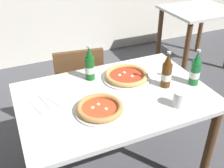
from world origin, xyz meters
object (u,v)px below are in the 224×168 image
Objects in this scene: beer_bottle_right at (167,72)px; beer_bottle_left at (195,70)px; dining_table_main at (115,109)px; pizza_margherita_near at (126,76)px; chair_behind_table at (79,86)px; dining_table_background at (197,21)px; beer_bottle_center at (90,65)px; napkin_with_cutlery at (48,101)px; paper_cup at (179,99)px; pizza_marinara_far at (100,108)px.

beer_bottle_left is at bearing -15.12° from beer_bottle_right.
beer_bottle_right is at bearing 164.88° from beer_bottle_left.
dining_table_main is 4.86× the size of beer_bottle_left.
chair_behind_table is at bearing 115.05° from pizza_margherita_near.
dining_table_main is 0.58m from beer_bottle_left.
beer_bottle_left reaches higher than dining_table_background.
beer_bottle_center is 0.38m from napkin_with_cutlery.
beer_bottle_right reaches higher than pizza_margherita_near.
paper_cup is at bearing -144.55° from beer_bottle_left.
beer_bottle_left is 1.00× the size of beer_bottle_center.
chair_behind_table reaches higher than pizza_margherita_near.
beer_bottle_right is (0.49, 0.08, 0.08)m from pizza_marinara_far.
paper_cup reaches higher than dining_table_main.
dining_table_main is 0.24m from pizza_marinara_far.
pizza_marinara_far is (-0.09, -0.73, 0.29)m from chair_behind_table.
dining_table_background is at bearing 29.73° from napkin_with_cutlery.
dining_table_background is at bearing 44.46° from beer_bottle_right.
chair_behind_table is at bearing 112.44° from paper_cup.
dining_table_main is 4.14× the size of pizza_marinara_far.
beer_bottle_right is (0.41, -0.65, 0.37)m from chair_behind_table.
pizza_marinara_far is at bearing -40.14° from napkin_with_cutlery.
pizza_marinara_far is 0.51m from beer_bottle_right.
dining_table_main is 2.13m from dining_table_background.
beer_bottle_left reaches higher than pizza_margherita_near.
chair_behind_table is at bearing 56.93° from napkin_with_cutlery.
napkin_with_cutlery is (-0.55, -0.06, -0.02)m from pizza_margherita_near.
paper_cup is at bearing -132.21° from dining_table_background.
beer_bottle_center reaches higher than dining_table_main.
beer_bottle_left is (0.38, -0.24, 0.08)m from pizza_margherita_near.
paper_cup reaches higher than napkin_with_cutlery.
beer_bottle_left and beer_bottle_center have the same top height.
paper_cup is (-0.24, -0.17, -0.06)m from beer_bottle_left.
dining_table_background is (1.76, 0.68, 0.11)m from chair_behind_table.
dining_table_background is 2.07m from beer_bottle_center.
dining_table_main is at bearing 173.77° from beer_bottle_right.
paper_cup is (0.29, -0.26, 0.16)m from dining_table_main.
beer_bottle_right is (-0.19, 0.05, 0.00)m from beer_bottle_left.
paper_cup is (0.70, -0.35, 0.04)m from napkin_with_cutlery.
dining_table_background is at bearing 49.75° from beer_bottle_left.
dining_table_main is at bearing 170.59° from beer_bottle_left.
beer_bottle_center is (-0.08, 0.25, 0.22)m from dining_table_main.
pizza_margherita_near is at bearing 147.88° from beer_bottle_left.
beer_bottle_center is at bearing -149.59° from dining_table_background.
paper_cup is at bearing -26.47° from napkin_with_cutlery.
beer_bottle_center is at bearing 78.78° from pizza_marinara_far.
beer_bottle_right is at bearing 9.69° from pizza_marinara_far.
napkin_with_cutlery is at bearing -173.87° from pizza_margherita_near.
pizza_marinara_far is 1.17× the size of beer_bottle_left.
pizza_margherita_near is (-1.54, -1.14, 0.18)m from dining_table_background.
dining_table_background is at bearing -151.03° from chair_behind_table.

